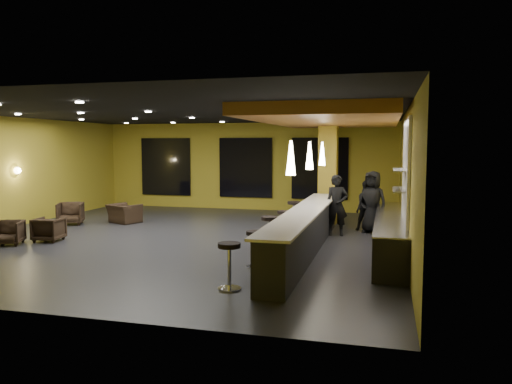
% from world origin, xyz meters
% --- Properties ---
extents(floor, '(12.00, 13.00, 0.10)m').
position_xyz_m(floor, '(0.00, 0.00, -0.05)').
color(floor, '#232326').
rests_on(floor, ground).
extents(ceiling, '(12.00, 13.00, 0.10)m').
position_xyz_m(ceiling, '(0.00, 0.00, 3.55)').
color(ceiling, black).
extents(wall_back, '(12.00, 0.10, 3.50)m').
position_xyz_m(wall_back, '(0.00, 6.55, 1.75)').
color(wall_back, '#A49324').
rests_on(wall_back, floor).
extents(wall_front, '(12.00, 0.10, 3.50)m').
position_xyz_m(wall_front, '(0.00, -6.55, 1.75)').
color(wall_front, '#A49324').
rests_on(wall_front, floor).
extents(wall_left, '(0.10, 13.00, 3.50)m').
position_xyz_m(wall_left, '(-6.05, 0.00, 1.75)').
color(wall_left, '#A49324').
rests_on(wall_left, floor).
extents(wall_right, '(0.10, 13.00, 3.50)m').
position_xyz_m(wall_right, '(6.05, 0.00, 1.75)').
color(wall_right, '#A49324').
rests_on(wall_right, floor).
extents(wood_soffit, '(3.60, 8.00, 0.28)m').
position_xyz_m(wood_soffit, '(4.00, 1.00, 3.36)').
color(wood_soffit, '#A2672F').
rests_on(wood_soffit, ceiling).
extents(window_left, '(2.20, 0.06, 2.40)m').
position_xyz_m(window_left, '(-3.50, 6.44, 1.70)').
color(window_left, black).
rests_on(window_left, wall_back).
extents(window_center, '(2.20, 0.06, 2.40)m').
position_xyz_m(window_center, '(0.00, 6.44, 1.70)').
color(window_center, black).
rests_on(window_center, wall_back).
extents(window_right, '(2.20, 0.06, 2.40)m').
position_xyz_m(window_right, '(3.00, 6.44, 1.70)').
color(window_right, black).
rests_on(window_right, wall_back).
extents(tile_backsplash, '(0.06, 3.20, 2.40)m').
position_xyz_m(tile_backsplash, '(5.96, -1.00, 2.00)').
color(tile_backsplash, white).
rests_on(tile_backsplash, wall_right).
extents(bar_counter, '(0.60, 8.00, 1.00)m').
position_xyz_m(bar_counter, '(3.65, -1.00, 0.50)').
color(bar_counter, black).
rests_on(bar_counter, floor).
extents(bar_top, '(0.78, 8.10, 0.05)m').
position_xyz_m(bar_top, '(3.65, -1.00, 1.02)').
color(bar_top, silver).
rests_on(bar_top, bar_counter).
extents(prep_counter, '(0.70, 6.00, 0.86)m').
position_xyz_m(prep_counter, '(5.65, -0.50, 0.43)').
color(prep_counter, black).
rests_on(prep_counter, floor).
extents(prep_top, '(0.72, 6.00, 0.03)m').
position_xyz_m(prep_top, '(5.65, -0.50, 0.89)').
color(prep_top, silver).
rests_on(prep_top, prep_counter).
extents(wall_shelf_lower, '(0.30, 1.50, 0.03)m').
position_xyz_m(wall_shelf_lower, '(5.82, -1.20, 1.60)').
color(wall_shelf_lower, silver).
rests_on(wall_shelf_lower, wall_right).
extents(wall_shelf_upper, '(0.30, 1.50, 0.03)m').
position_xyz_m(wall_shelf_upper, '(5.82, -1.20, 2.05)').
color(wall_shelf_upper, silver).
rests_on(wall_shelf_upper, wall_right).
extents(column, '(0.60, 0.60, 3.50)m').
position_xyz_m(column, '(3.65, 3.60, 1.75)').
color(column, olive).
rests_on(column, floor).
extents(wall_sconce, '(0.22, 0.22, 0.22)m').
position_xyz_m(wall_sconce, '(-5.88, 0.50, 1.80)').
color(wall_sconce, '#FFE5B2').
rests_on(wall_sconce, wall_left).
extents(pendant_0, '(0.20, 0.20, 0.70)m').
position_xyz_m(pendant_0, '(3.65, -3.00, 2.35)').
color(pendant_0, white).
rests_on(pendant_0, wood_soffit).
extents(pendant_1, '(0.20, 0.20, 0.70)m').
position_xyz_m(pendant_1, '(3.65, -0.50, 2.35)').
color(pendant_1, white).
rests_on(pendant_1, wood_soffit).
extents(pendant_2, '(0.20, 0.20, 0.70)m').
position_xyz_m(pendant_2, '(3.65, 2.00, 2.35)').
color(pendant_2, white).
rests_on(pendant_2, wood_soffit).
extents(staff_a, '(0.70, 0.52, 1.76)m').
position_xyz_m(staff_a, '(4.16, 1.45, 0.88)').
color(staff_a, black).
rests_on(staff_a, floor).
extents(staff_b, '(0.88, 0.76, 1.53)m').
position_xyz_m(staff_b, '(5.00, 2.48, 0.77)').
color(staff_b, black).
rests_on(staff_b, floor).
extents(staff_c, '(1.06, 0.88, 1.85)m').
position_xyz_m(staff_c, '(5.13, 2.20, 0.92)').
color(staff_c, black).
rests_on(staff_c, floor).
extents(armchair_a, '(0.89, 0.91, 0.64)m').
position_xyz_m(armchair_a, '(-4.04, -2.10, 0.32)').
color(armchair_a, black).
rests_on(armchair_a, floor).
extents(armchair_b, '(0.78, 0.79, 0.65)m').
position_xyz_m(armchair_b, '(-3.34, -1.40, 0.32)').
color(armchair_b, black).
rests_on(armchair_b, floor).
extents(armchair_c, '(1.05, 1.06, 0.73)m').
position_xyz_m(armchair_c, '(-4.52, 1.24, 0.36)').
color(armchair_c, black).
rests_on(armchair_c, floor).
extents(armchair_d, '(1.23, 1.16, 0.63)m').
position_xyz_m(armchair_d, '(-2.99, 2.01, 0.32)').
color(armchair_d, black).
rests_on(armchair_d, floor).
extents(bar_stool_0, '(0.43, 0.43, 0.86)m').
position_xyz_m(bar_stool_0, '(2.82, -4.51, 0.55)').
color(bar_stool_0, silver).
rests_on(bar_stool_0, floor).
extents(bar_stool_1, '(0.40, 0.40, 0.79)m').
position_xyz_m(bar_stool_1, '(2.85, -2.80, 0.50)').
color(bar_stool_1, silver).
rests_on(bar_stool_1, floor).
extents(bar_stool_2, '(0.43, 0.43, 0.85)m').
position_xyz_m(bar_stool_2, '(2.76, -1.07, 0.54)').
color(bar_stool_2, silver).
rests_on(bar_stool_2, floor).
extents(bar_stool_3, '(0.39, 0.39, 0.78)m').
position_xyz_m(bar_stool_3, '(2.78, 0.61, 0.50)').
color(bar_stool_3, silver).
rests_on(bar_stool_3, floor).
extents(bar_stool_4, '(0.42, 0.42, 0.84)m').
position_xyz_m(bar_stool_4, '(2.72, 2.45, 0.54)').
color(bar_stool_4, silver).
rests_on(bar_stool_4, floor).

